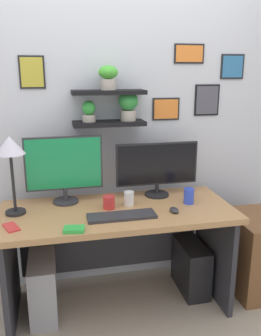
{
  "coord_description": "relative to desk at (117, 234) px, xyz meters",
  "views": [
    {
      "loc": [
        -0.4,
        -2.22,
        1.66
      ],
      "look_at": [
        0.1,
        0.05,
        1.02
      ],
      "focal_mm": 38.02,
      "sensor_mm": 36.0,
      "label": 1
    }
  ],
  "objects": [
    {
      "name": "ground_plane",
      "position": [
        0.0,
        -0.05,
        -0.54
      ],
      "size": [
        8.0,
        8.0,
        0.0
      ],
      "primitive_type": "plane",
      "color": "tan"
    },
    {
      "name": "back_wall_assembly",
      "position": [
        0.0,
        0.38,
        0.82
      ],
      "size": [
        4.4,
        0.24,
        2.7
      ],
      "color": "silver",
      "rests_on": "ground"
    },
    {
      "name": "desk",
      "position": [
        0.0,
        0.0,
        0.0
      ],
      "size": [
        1.58,
        0.68,
        0.75
      ],
      "color": "tan",
      "rests_on": "ground"
    },
    {
      "name": "monitor_left",
      "position": [
        -0.34,
        0.16,
        0.47
      ],
      "size": [
        0.54,
        0.18,
        0.48
      ],
      "color": "#2D2D33",
      "rests_on": "desk"
    },
    {
      "name": "monitor_right",
      "position": [
        0.34,
        0.16,
        0.43
      ],
      "size": [
        0.62,
        0.18,
        0.4
      ],
      "color": "black",
      "rests_on": "desk"
    },
    {
      "name": "keyboard",
      "position": [
        0.0,
        -0.2,
        0.22
      ],
      "size": [
        0.44,
        0.14,
        0.02
      ],
      "primitive_type": "cube",
      "color": "#2D2D33",
      "rests_on": "desk"
    },
    {
      "name": "computer_mouse",
      "position": [
        0.36,
        -0.19,
        0.23
      ],
      "size": [
        0.06,
        0.09,
        0.03
      ],
      "primitive_type": "ellipsoid",
      "color": "#2D2D33",
      "rests_on": "desk"
    },
    {
      "name": "desk_lamp",
      "position": [
        -0.67,
        0.02,
        0.63
      ],
      "size": [
        0.19,
        0.19,
        0.52
      ],
      "color": "black",
      "rests_on": "desk"
    },
    {
      "name": "cell_phone",
      "position": [
        -0.68,
        -0.21,
        0.22
      ],
      "size": [
        0.12,
        0.16,
        0.01
      ],
      "primitive_type": "cube",
      "rotation": [
        0.0,
        0.0,
        0.4
      ],
      "color": "red",
      "rests_on": "desk"
    },
    {
      "name": "coffee_mug",
      "position": [
        -0.06,
        -0.03,
        0.26
      ],
      "size": [
        0.08,
        0.08,
        0.09
      ],
      "primitive_type": "cylinder",
      "color": "red",
      "rests_on": "desk"
    },
    {
      "name": "pen_cup",
      "position": [
        0.09,
        -0.0,
        0.26
      ],
      "size": [
        0.07,
        0.07,
        0.1
      ],
      "primitive_type": "cylinder",
      "color": "white",
      "rests_on": "desk"
    },
    {
      "name": "scissors_tray",
      "position": [
        -0.31,
        -0.33,
        0.22
      ],
      "size": [
        0.13,
        0.1,
        0.02
      ],
      "primitive_type": "cube",
      "rotation": [
        0.0,
        0.0,
        -0.16
      ],
      "color": "green",
      "rests_on": "desk"
    },
    {
      "name": "water_cup",
      "position": [
        0.51,
        -0.06,
        0.27
      ],
      "size": [
        0.07,
        0.07,
        0.11
      ],
      "primitive_type": "cylinder",
      "color": "blue",
      "rests_on": "desk"
    },
    {
      "name": "drawer_cabinet",
      "position": [
        1.1,
        -0.07,
        -0.24
      ],
      "size": [
        0.44,
        0.5,
        0.6
      ],
      "primitive_type": "cube",
      "color": "brown",
      "rests_on": "ground"
    },
    {
      "name": "computer_tower_left",
      "position": [
        -0.53,
        -0.04,
        -0.33
      ],
      "size": [
        0.18,
        0.4,
        0.42
      ],
      "primitive_type": "cube",
      "color": "#99999E",
      "rests_on": "ground"
    },
    {
      "name": "computer_tower_right",
      "position": [
        0.58,
        0.02,
        -0.35
      ],
      "size": [
        0.18,
        0.4,
        0.38
      ],
      "primitive_type": "cube",
      "color": "black",
      "rests_on": "ground"
    }
  ]
}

